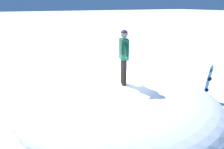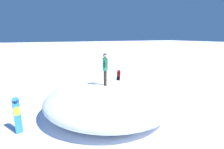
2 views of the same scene
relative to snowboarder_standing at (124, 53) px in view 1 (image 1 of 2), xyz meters
The scene contains 5 objects.
ground 2.53m from the snowboarder_standing, 79.40° to the right, with size 240.00×240.00×0.00m, color white.
snow_mound 1.77m from the snowboarder_standing, 82.22° to the right, with size 6.46×6.67×1.52m, color white.
snowboarder_standing is the anchor object (origin of this frame).
snowboard_primary_upright 4.54m from the snowboarder_standing, behind, with size 0.33×0.28×1.55m.
backpack_far 3.91m from the snowboarder_standing, 25.74° to the right, with size 0.60×0.39×0.47m.
Camera 1 is at (3.34, 5.89, 3.91)m, focal length 35.92 mm.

